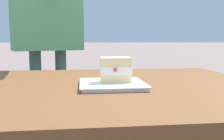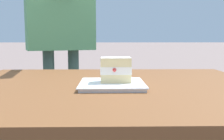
% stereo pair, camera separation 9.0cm
% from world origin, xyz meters
% --- Properties ---
extents(patio_table, '(1.23, 0.98, 0.73)m').
position_xyz_m(patio_table, '(0.00, 0.00, 0.63)').
color(patio_table, brown).
rests_on(patio_table, ground).
extents(dessert_plate, '(0.24, 0.24, 0.02)m').
position_xyz_m(dessert_plate, '(-0.01, 0.06, 0.74)').
color(dessert_plate, white).
rests_on(dessert_plate, patio_table).
extents(cake_slice, '(0.11, 0.08, 0.09)m').
position_xyz_m(cake_slice, '(-0.02, 0.05, 0.80)').
color(cake_slice, '#EAD18C').
rests_on(cake_slice, dessert_plate).
extents(dessert_fork, '(0.09, 0.16, 0.01)m').
position_xyz_m(dessert_fork, '(-0.09, -0.15, 0.74)').
color(dessert_fork, silver).
rests_on(dessert_fork, patio_table).
extents(diner_person, '(0.49, 0.63, 1.65)m').
position_xyz_m(diner_person, '(0.33, -0.78, 1.10)').
color(diner_person, '#334B43').
rests_on(diner_person, ground).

